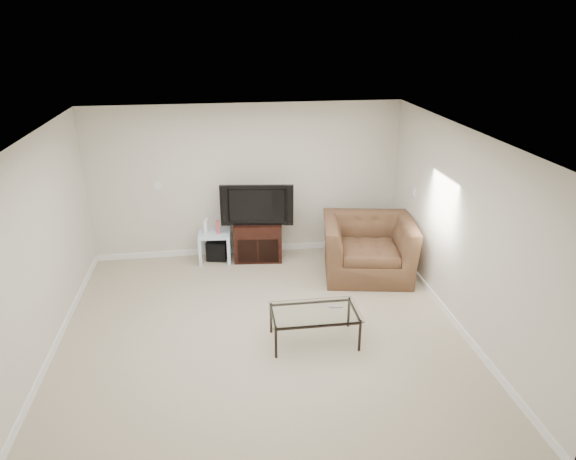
{
  "coord_description": "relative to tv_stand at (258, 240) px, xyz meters",
  "views": [
    {
      "loc": [
        -0.44,
        -5.48,
        3.67
      ],
      "look_at": [
        0.5,
        1.2,
        0.9
      ],
      "focal_mm": 32.0,
      "sensor_mm": 36.0,
      "label": 1
    }
  ],
  "objects": [
    {
      "name": "game_case",
      "position": [
        -0.64,
        0.0,
        0.26
      ],
      "size": [
        0.06,
        0.14,
        0.19
      ],
      "primitive_type": "cube",
      "rotation": [
        0.0,
        0.0,
        0.08
      ],
      "color": "#CC4C4C",
      "rests_on": "side_table"
    },
    {
      "name": "plate_back",
      "position": [
        -1.55,
        0.24,
        0.93
      ],
      "size": [
        0.12,
        0.02,
        0.12
      ],
      "primitive_type": "cube",
      "color": "white",
      "rests_on": "wall_back"
    },
    {
      "name": "game_console",
      "position": [
        -0.83,
        0.02,
        0.28
      ],
      "size": [
        0.08,
        0.17,
        0.22
      ],
      "primitive_type": "cube",
      "rotation": [
        0.0,
        0.0,
        -0.19
      ],
      "color": "white",
      "rests_on": "side_table"
    },
    {
      "name": "plate_right_switch",
      "position": [
        2.34,
        -0.65,
        0.93
      ],
      "size": [
        0.02,
        0.09,
        0.13
      ],
      "primitive_type": "cube",
      "color": "white",
      "rests_on": "wall_right"
    },
    {
      "name": "coffee_table",
      "position": [
        0.47,
        -2.5,
        -0.11
      ],
      "size": [
        1.08,
        0.61,
        0.42
      ],
      "primitive_type": null,
      "rotation": [
        0.0,
        0.0,
        -0.0
      ],
      "color": "black",
      "rests_on": "floor"
    },
    {
      "name": "dvd_player",
      "position": [
        -0.0,
        -0.04,
        0.21
      ],
      "size": [
        0.46,
        0.34,
        0.06
      ],
      "primitive_type": "cube",
      "rotation": [
        0.0,
        0.0,
        -0.1
      ],
      "color": "black",
      "rests_on": "tv_stand"
    },
    {
      "name": "ceiling",
      "position": [
        -0.15,
        -2.25,
        2.18
      ],
      "size": [
        5.0,
        5.0,
        0.0
      ],
      "primitive_type": "plane",
      "color": "white",
      "rests_on": "ground"
    },
    {
      "name": "side_table",
      "position": [
        -0.7,
        0.03,
        -0.08
      ],
      "size": [
        0.54,
        0.54,
        0.49
      ],
      "primitive_type": null,
      "rotation": [
        0.0,
        0.0,
        -0.06
      ],
      "color": "silver",
      "rests_on": "floor"
    },
    {
      "name": "television",
      "position": [
        -0.0,
        -0.03,
        0.65
      ],
      "size": [
        1.09,
        0.34,
        0.67
      ],
      "primitive_type": "imported",
      "rotation": [
        0.0,
        0.0,
        -0.12
      ],
      "color": "black",
      "rests_on": "tv_stand"
    },
    {
      "name": "plate_right_outlet",
      "position": [
        2.34,
        -0.95,
        -0.02
      ],
      "size": [
        0.02,
        0.08,
        0.12
      ],
      "primitive_type": "cube",
      "color": "white",
      "rests_on": "wall_right"
    },
    {
      "name": "wall_right",
      "position": [
        2.35,
        -2.25,
        0.93
      ],
      "size": [
        0.02,
        5.0,
        2.5
      ],
      "primitive_type": "cube",
      "color": "silver",
      "rests_on": "ground"
    },
    {
      "name": "wall_left",
      "position": [
        -2.65,
        -2.25,
        0.93
      ],
      "size": [
        0.02,
        5.0,
        2.5
      ],
      "primitive_type": "cube",
      "color": "silver",
      "rests_on": "ground"
    },
    {
      "name": "tv_stand",
      "position": [
        0.0,
        0.0,
        0.0
      ],
      "size": [
        0.82,
        0.6,
        0.64
      ],
      "primitive_type": null,
      "rotation": [
        0.0,
        0.0,
        -0.1
      ],
      "color": "black",
      "rests_on": "floor"
    },
    {
      "name": "floor",
      "position": [
        -0.15,
        -2.25,
        -0.32
      ],
      "size": [
        5.0,
        5.0,
        0.0
      ],
      "primitive_type": "plane",
      "color": "tan",
      "rests_on": "ground"
    },
    {
      "name": "subwoofer",
      "position": [
        -0.67,
        0.05,
        -0.15
      ],
      "size": [
        0.38,
        0.38,
        0.32
      ],
      "primitive_type": "cube",
      "rotation": [
        0.0,
        0.0,
        -0.21
      ],
      "color": "black",
      "rests_on": "floor"
    },
    {
      "name": "remote",
      "position": [
        0.74,
        -2.44,
        0.11
      ],
      "size": [
        0.17,
        0.08,
        0.02
      ],
      "primitive_type": "cube",
      "rotation": [
        0.0,
        0.0,
        -0.18
      ],
      "color": "#B2B2B7",
      "rests_on": "coffee_table"
    },
    {
      "name": "recliner",
      "position": [
        1.62,
        -0.82,
        0.27
      ],
      "size": [
        1.49,
        1.1,
        1.19
      ],
      "primitive_type": "imported",
      "rotation": [
        0.0,
        0.0,
        -0.17
      ],
      "color": "#4F3A1C",
      "rests_on": "floor"
    },
    {
      "name": "wall_back",
      "position": [
        -0.15,
        0.25,
        0.93
      ],
      "size": [
        5.0,
        0.02,
        2.5
      ],
      "primitive_type": "cube",
      "color": "silver",
      "rests_on": "ground"
    }
  ]
}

